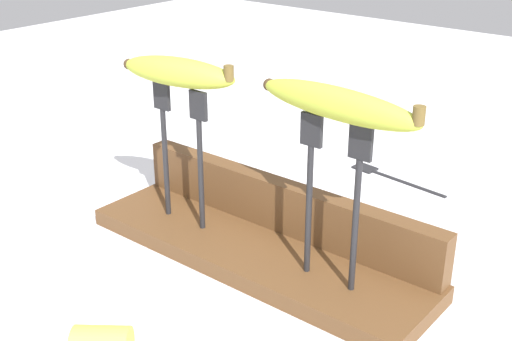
{
  "coord_description": "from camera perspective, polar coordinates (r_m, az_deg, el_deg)",
  "views": [
    {
      "loc": [
        0.45,
        -0.56,
        0.44
      ],
      "look_at": [
        0.0,
        0.0,
        0.12
      ],
      "focal_mm": 46.71,
      "sensor_mm": 36.0,
      "label": 1
    }
  ],
  "objects": [
    {
      "name": "wooden_board",
      "position": [
        0.84,
        -0.0,
        -6.99
      ],
      "size": [
        0.46,
        0.13,
        0.02
      ],
      "primitive_type": "cube",
      "color": "brown",
      "rests_on": "ground"
    },
    {
      "name": "board_backstop",
      "position": [
        0.85,
        2.29,
        -3.02
      ],
      "size": [
        0.45,
        0.03,
        0.07
      ],
      "primitive_type": "cube",
      "color": "brown",
      "rests_on": "wooden_board"
    },
    {
      "name": "fork_stand_right",
      "position": [
        0.71,
        6.6,
        -1.51
      ],
      "size": [
        0.09,
        0.01,
        0.19
      ],
      "color": "black",
      "rests_on": "wooden_board"
    },
    {
      "name": "fork_fallen_near",
      "position": [
        1.09,
        11.09,
        -0.34
      ],
      "size": [
        0.17,
        0.04,
        0.01
      ],
      "color": "black",
      "rests_on": "ground"
    },
    {
      "name": "banana_raised_right",
      "position": [
        0.68,
        6.97,
        5.73
      ],
      "size": [
        0.2,
        0.05,
        0.04
      ],
      "color": "#B2C138",
      "rests_on": "fork_stand_right"
    },
    {
      "name": "banana_raised_left",
      "position": [
        0.82,
        -6.68,
        8.38
      ],
      "size": [
        0.16,
        0.07,
        0.04
      ],
      "color": "#B2C138",
      "rests_on": "fork_stand_left"
    },
    {
      "name": "ground_plane",
      "position": [
        0.84,
        -0.0,
        -7.62
      ],
      "size": [
        3.0,
        3.0,
        0.0
      ],
      "primitive_type": "plane",
      "color": "silver"
    },
    {
      "name": "fork_stand_left",
      "position": [
        0.85,
        -6.39,
        2.37
      ],
      "size": [
        0.09,
        0.01,
        0.18
      ],
      "color": "black",
      "rests_on": "wooden_board"
    }
  ]
}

